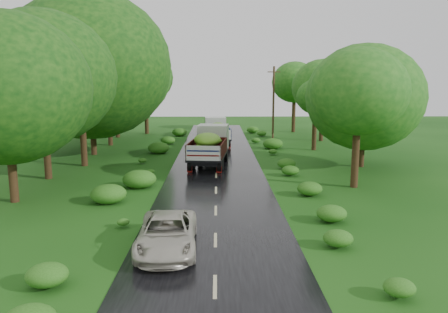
{
  "coord_description": "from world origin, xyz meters",
  "views": [
    {
      "loc": [
        0.08,
        -16.64,
        6.34
      ],
      "look_at": [
        0.49,
        9.74,
        1.7
      ],
      "focal_mm": 35.0,
      "sensor_mm": 36.0,
      "label": 1
    }
  ],
  "objects_px": {
    "truck_near": "(210,144)",
    "truck_far": "(217,130)",
    "car": "(167,233)",
    "utility_pole": "(273,103)"
  },
  "relations": [
    {
      "from": "car",
      "to": "truck_near",
      "type": "bearing_deg",
      "value": 83.25
    },
    {
      "from": "truck_near",
      "to": "utility_pole",
      "type": "height_order",
      "value": "utility_pole"
    },
    {
      "from": "truck_near",
      "to": "car",
      "type": "relative_size",
      "value": 1.49
    },
    {
      "from": "truck_near",
      "to": "truck_far",
      "type": "bearing_deg",
      "value": 93.72
    },
    {
      "from": "truck_near",
      "to": "truck_far",
      "type": "xyz_separation_m",
      "value": [
        0.49,
        10.72,
        -0.16
      ]
    },
    {
      "from": "truck_far",
      "to": "utility_pole",
      "type": "relative_size",
      "value": 0.81
    },
    {
      "from": "utility_pole",
      "to": "truck_far",
      "type": "bearing_deg",
      "value": -167.86
    },
    {
      "from": "truck_far",
      "to": "truck_near",
      "type": "bearing_deg",
      "value": -97.48
    },
    {
      "from": "utility_pole",
      "to": "car",
      "type": "bearing_deg",
      "value": -114.34
    },
    {
      "from": "truck_far",
      "to": "utility_pole",
      "type": "bearing_deg",
      "value": 17.13
    }
  ]
}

